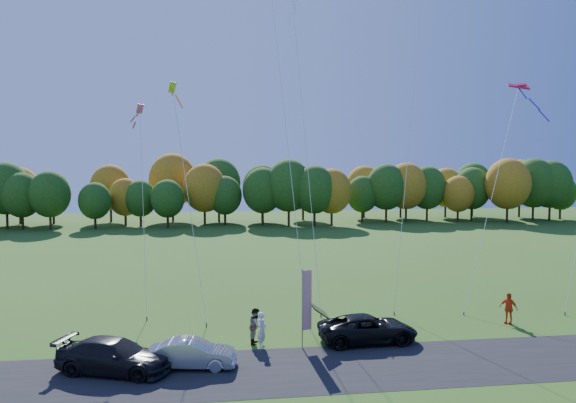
{
  "coord_description": "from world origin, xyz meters",
  "views": [
    {
      "loc": [
        -4.86,
        -28.71,
        9.45
      ],
      "look_at": [
        0.0,
        6.0,
        7.0
      ],
      "focal_mm": 35.0,
      "sensor_mm": 36.0,
      "label": 1
    }
  ],
  "objects": [
    {
      "name": "silver_sedan",
      "position": [
        -5.73,
        -3.1,
        0.66
      ],
      "size": [
        4.19,
        1.95,
        1.33
      ],
      "primitive_type": "imported",
      "rotation": [
        0.0,
        0.0,
        1.43
      ],
      "color": "#BABABF",
      "rests_on": "ground"
    },
    {
      "name": "dark_truck_a",
      "position": [
        -9.2,
        -3.2,
        0.76
      ],
      "size": [
        5.65,
        3.75,
        1.52
      ],
      "primitive_type": "imported",
      "rotation": [
        0.0,
        0.0,
        1.23
      ],
      "color": "black",
      "rests_on": "ground"
    },
    {
      "name": "black_suv",
      "position": [
        3.32,
        -0.63,
        0.72
      ],
      "size": [
        5.28,
        2.6,
        1.44
      ],
      "primitive_type": "imported",
      "rotation": [
        0.0,
        0.0,
        1.61
      ],
      "color": "black",
      "rests_on": "ground"
    },
    {
      "name": "kite_parafoil_rainbow",
      "position": [
        14.43,
        7.28,
        7.69
      ],
      "size": [
        9.09,
        7.86,
        15.73
      ],
      "color": "#4C3F33",
      "rests_on": "ground"
    },
    {
      "name": "ground",
      "position": [
        0.0,
        0.0,
        0.0
      ],
      "size": [
        160.0,
        160.0,
        0.0
      ],
      "primitive_type": "plane",
      "color": "#284F15"
    },
    {
      "name": "person_tailgate_a",
      "position": [
        -2.28,
        -0.78,
        0.92
      ],
      "size": [
        0.65,
        0.79,
        1.84
      ],
      "primitive_type": "imported",
      "rotation": [
        0.0,
        0.0,
        1.2
      ],
      "color": "silver",
      "rests_on": "ground"
    },
    {
      "name": "person_tailgate_b",
      "position": [
        -2.54,
        -0.02,
        0.93
      ],
      "size": [
        0.88,
        1.03,
        1.86
      ],
      "primitive_type": "imported",
      "rotation": [
        0.0,
        0.0,
        1.36
      ],
      "color": "gray",
      "rests_on": "ground"
    },
    {
      "name": "tree_line",
      "position": [
        0.0,
        55.0,
        0.0
      ],
      "size": [
        116.0,
        12.0,
        10.0
      ],
      "primitive_type": null,
      "color": "#1E4711",
      "rests_on": "ground"
    },
    {
      "name": "kite_diamond_yellow",
      "position": [
        -6.19,
        6.35,
        7.32
      ],
      "size": [
        2.72,
        6.43,
        15.05
      ],
      "color": "#4C3F33",
      "rests_on": "ground"
    },
    {
      "name": "asphalt_strip",
      "position": [
        0.0,
        -4.0,
        0.01
      ],
      "size": [
        90.0,
        6.0,
        0.01
      ],
      "primitive_type": "cube",
      "color": "black",
      "rests_on": "ground"
    },
    {
      "name": "person_east",
      "position": [
        12.44,
        1.54,
        0.91
      ],
      "size": [
        1.01,
        1.12,
        1.82
      ],
      "primitive_type": "imported",
      "rotation": [
        0.0,
        0.0,
        -0.91
      ],
      "color": "#DD4114",
      "rests_on": "ground"
    },
    {
      "name": "kite_parafoil_orange",
      "position": [
        9.69,
        9.84,
        16.63
      ],
      "size": [
        8.38,
        11.79,
        33.67
      ],
      "color": "#4C3F33",
      "rests_on": "ground"
    },
    {
      "name": "kite_delta_red",
      "position": [
        1.52,
        9.63,
        13.16
      ],
      "size": [
        2.97,
        10.23,
        23.98
      ],
      "color": "#4C3F33",
      "rests_on": "ground"
    },
    {
      "name": "feather_flag",
      "position": [
        -0.07,
        -1.04,
        2.5
      ],
      "size": [
        0.53,
        0.21,
        4.1
      ],
      "color": "#999999",
      "rests_on": "ground"
    },
    {
      "name": "kite_delta_blue",
      "position": [
        -0.22,
        8.69,
        15.96
      ],
      "size": [
        3.25,
        11.68,
        32.16
      ],
      "color": "#4C3F33",
      "rests_on": "ground"
    },
    {
      "name": "kite_diamond_pink",
      "position": [
        -9.18,
        8.75,
        6.79
      ],
      "size": [
        1.59,
        7.59,
        13.86
      ],
      "color": "#4C3F33",
      "rests_on": "ground"
    }
  ]
}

